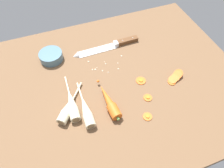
{
  "coord_description": "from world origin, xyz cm",
  "views": [
    {
      "loc": [
        -18.44,
        -51.77,
        72.66
      ],
      "look_at": [
        0.0,
        -2.0,
        1.5
      ],
      "focal_mm": 32.85,
      "sensor_mm": 36.0,
      "label": 1
    }
  ],
  "objects_px": {
    "chefs_knife": "(105,47)",
    "carrot_slice_stack": "(175,77)",
    "parsnip_front": "(68,108)",
    "parsnip_mid_right": "(72,104)",
    "carrot_slice_stray_mid": "(148,116)",
    "whole_carrot": "(109,102)",
    "parsnip_mid_left": "(86,111)",
    "carrot_slice_stray_far": "(148,97)",
    "carrot_slice_stray_near": "(141,80)",
    "prep_bowl": "(51,56)"
  },
  "relations": [
    {
      "from": "parsnip_front",
      "to": "parsnip_mid_right",
      "type": "distance_m",
      "value": 0.02
    },
    {
      "from": "parsnip_front",
      "to": "parsnip_mid_left",
      "type": "relative_size",
      "value": 0.78
    },
    {
      "from": "parsnip_mid_left",
      "to": "carrot_slice_stray_far",
      "type": "distance_m",
      "value": 0.26
    },
    {
      "from": "whole_carrot",
      "to": "carrot_slice_stray_mid",
      "type": "xyz_separation_m",
      "value": [
        0.12,
        -0.11,
        -0.02
      ]
    },
    {
      "from": "parsnip_front",
      "to": "carrot_slice_stray_near",
      "type": "height_order",
      "value": "parsnip_front"
    },
    {
      "from": "carrot_slice_stray_mid",
      "to": "carrot_slice_stray_far",
      "type": "bearing_deg",
      "value": 62.99
    },
    {
      "from": "whole_carrot",
      "to": "carrot_slice_stray_far",
      "type": "distance_m",
      "value": 0.17
    },
    {
      "from": "chefs_knife",
      "to": "carrot_slice_stack",
      "type": "relative_size",
      "value": 4.12
    },
    {
      "from": "parsnip_mid_left",
      "to": "carrot_slice_stray_far",
      "type": "relative_size",
      "value": 6.19
    },
    {
      "from": "chefs_knife",
      "to": "parsnip_front",
      "type": "bearing_deg",
      "value": -131.39
    },
    {
      "from": "carrot_slice_stack",
      "to": "parsnip_front",
      "type": "bearing_deg",
      "value": 179.58
    },
    {
      "from": "parsnip_mid_right",
      "to": "carrot_slice_stray_mid",
      "type": "relative_size",
      "value": 6.29
    },
    {
      "from": "parsnip_mid_left",
      "to": "carrot_slice_stray_mid",
      "type": "bearing_deg",
      "value": -24.33
    },
    {
      "from": "chefs_knife",
      "to": "whole_carrot",
      "type": "xyz_separation_m",
      "value": [
        -0.09,
        -0.32,
        0.01
      ]
    },
    {
      "from": "prep_bowl",
      "to": "carrot_slice_stack",
      "type": "bearing_deg",
      "value": -32.14
    },
    {
      "from": "chefs_knife",
      "to": "parsnip_mid_right",
      "type": "bearing_deg",
      "value": -130.58
    },
    {
      "from": "whole_carrot",
      "to": "carrot_slice_stack",
      "type": "distance_m",
      "value": 0.33
    },
    {
      "from": "carrot_slice_stack",
      "to": "carrot_slice_stray_near",
      "type": "bearing_deg",
      "value": 164.84
    },
    {
      "from": "chefs_knife",
      "to": "carrot_slice_stray_far",
      "type": "height_order",
      "value": "chefs_knife"
    },
    {
      "from": "carrot_slice_stray_near",
      "to": "parsnip_mid_right",
      "type": "bearing_deg",
      "value": -175.7
    },
    {
      "from": "parsnip_mid_right",
      "to": "carrot_slice_stack",
      "type": "xyz_separation_m",
      "value": [
        0.47,
        -0.02,
        -0.01
      ]
    },
    {
      "from": "parsnip_mid_right",
      "to": "carrot_slice_stray_mid",
      "type": "bearing_deg",
      "value": -29.06
    },
    {
      "from": "carrot_slice_stray_far",
      "to": "parsnip_mid_left",
      "type": "bearing_deg",
      "value": 175.57
    },
    {
      "from": "parsnip_mid_left",
      "to": "carrot_slice_stack",
      "type": "bearing_deg",
      "value": 4.19
    },
    {
      "from": "chefs_knife",
      "to": "parsnip_mid_right",
      "type": "height_order",
      "value": "parsnip_mid_right"
    },
    {
      "from": "parsnip_front",
      "to": "carrot_slice_stack",
      "type": "relative_size",
      "value": 2.07
    },
    {
      "from": "parsnip_mid_left",
      "to": "carrot_slice_stack",
      "type": "distance_m",
      "value": 0.42
    },
    {
      "from": "parsnip_front",
      "to": "parsnip_mid_left",
      "type": "bearing_deg",
      "value": -28.45
    },
    {
      "from": "chefs_knife",
      "to": "carrot_slice_stray_far",
      "type": "xyz_separation_m",
      "value": [
        0.07,
        -0.35,
        -0.0
      ]
    },
    {
      "from": "parsnip_front",
      "to": "chefs_knife",
      "type": "bearing_deg",
      "value": 48.61
    },
    {
      "from": "parsnip_mid_left",
      "to": "whole_carrot",
      "type": "bearing_deg",
      "value": 3.02
    },
    {
      "from": "parsnip_mid_right",
      "to": "carrot_slice_stray_far",
      "type": "height_order",
      "value": "parsnip_mid_right"
    },
    {
      "from": "parsnip_front",
      "to": "carrot_slice_stray_near",
      "type": "relative_size",
      "value": 4.02
    },
    {
      "from": "chefs_knife",
      "to": "parsnip_front",
      "type": "distance_m",
      "value": 0.39
    },
    {
      "from": "parsnip_mid_left",
      "to": "parsnip_mid_right",
      "type": "height_order",
      "value": "same"
    },
    {
      "from": "carrot_slice_stray_mid",
      "to": "carrot_slice_stray_far",
      "type": "height_order",
      "value": "same"
    },
    {
      "from": "chefs_knife",
      "to": "parsnip_mid_left",
      "type": "height_order",
      "value": "parsnip_mid_left"
    },
    {
      "from": "carrot_slice_stray_far",
      "to": "carrot_slice_stray_near",
      "type": "bearing_deg",
      "value": 83.09
    },
    {
      "from": "chefs_knife",
      "to": "parsnip_mid_left",
      "type": "xyz_separation_m",
      "value": [
        -0.19,
        -0.33,
        0.01
      ]
    },
    {
      "from": "parsnip_front",
      "to": "parsnip_mid_right",
      "type": "xyz_separation_m",
      "value": [
        0.02,
        0.01,
        -0.0
      ]
    },
    {
      "from": "carrot_slice_stray_near",
      "to": "whole_carrot",
      "type": "bearing_deg",
      "value": -159.07
    },
    {
      "from": "parsnip_mid_left",
      "to": "carrot_slice_stack",
      "type": "height_order",
      "value": "parsnip_mid_left"
    },
    {
      "from": "parsnip_front",
      "to": "carrot_slice_stray_mid",
      "type": "distance_m",
      "value": 0.32
    },
    {
      "from": "parsnip_mid_right",
      "to": "parsnip_front",
      "type": "bearing_deg",
      "value": -144.47
    },
    {
      "from": "parsnip_mid_right",
      "to": "carrot_slice_stray_mid",
      "type": "xyz_separation_m",
      "value": [
        0.27,
        -0.15,
        -0.02
      ]
    },
    {
      "from": "whole_carrot",
      "to": "carrot_slice_stray_near",
      "type": "bearing_deg",
      "value": 20.93
    },
    {
      "from": "carrot_slice_stack",
      "to": "prep_bowl",
      "type": "distance_m",
      "value": 0.59
    },
    {
      "from": "carrot_slice_stack",
      "to": "parsnip_mid_left",
      "type": "bearing_deg",
      "value": -175.81
    },
    {
      "from": "carrot_slice_stray_mid",
      "to": "whole_carrot",
      "type": "bearing_deg",
      "value": 139.38
    },
    {
      "from": "carrot_slice_stray_mid",
      "to": "carrot_slice_stray_far",
      "type": "relative_size",
      "value": 1.01
    }
  ]
}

